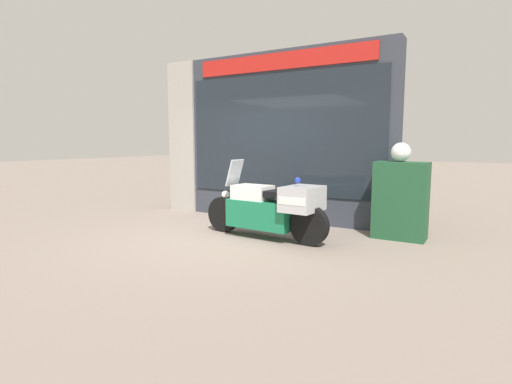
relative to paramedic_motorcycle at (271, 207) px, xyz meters
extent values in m
plane|color=gray|center=(-0.89, -0.39, -0.52)|extent=(60.00, 60.00, 0.00)
cube|color=#333842|center=(-0.89, 1.61, 1.15)|extent=(5.07, 0.40, 3.35)
cube|color=#A39E93|center=(-3.07, 1.64, 1.15)|extent=(0.71, 0.55, 3.35)
cube|color=#1E262D|center=(-0.57, 1.40, 1.20)|extent=(4.13, 0.02, 2.35)
cube|color=red|center=(-0.57, 1.39, 2.59)|extent=(3.72, 0.03, 0.32)
cube|color=slate|center=(-0.61, 1.62, -0.25)|extent=(3.91, 0.30, 0.55)
cube|color=silver|center=(-0.61, 1.76, 0.65)|extent=(3.91, 0.02, 1.29)
cube|color=beige|center=(-0.61, 1.62, 1.28)|extent=(3.91, 0.30, 0.02)
cube|color=black|center=(-2.06, 1.62, 1.32)|extent=(0.18, 0.04, 0.06)
cube|color=#B7B2A8|center=(-1.33, 1.62, 1.32)|extent=(0.18, 0.04, 0.06)
cube|color=#C68E19|center=(-0.61, 1.62, 1.32)|extent=(0.18, 0.04, 0.06)
cube|color=#195623|center=(0.12, 1.62, 1.32)|extent=(0.18, 0.04, 0.06)
cube|color=navy|center=(0.85, 1.62, 1.32)|extent=(0.18, 0.04, 0.06)
cube|color=red|center=(-1.96, 1.55, 0.16)|extent=(0.19, 0.02, 0.27)
cube|color=#2866B7|center=(-1.06, 1.55, 0.16)|extent=(0.19, 0.02, 0.27)
cube|color=yellow|center=(-0.16, 1.55, 0.16)|extent=(0.19, 0.01, 0.27)
cube|color=#2D8E42|center=(0.75, 1.55, 0.16)|extent=(0.19, 0.01, 0.27)
cylinder|color=black|center=(-0.99, 0.08, -0.21)|extent=(0.63, 0.19, 0.62)
cylinder|color=black|center=(0.69, -0.05, -0.21)|extent=(0.63, 0.19, 0.62)
cube|color=#19754C|center=(-0.19, 0.01, -0.13)|extent=(1.18, 0.55, 0.46)
cube|color=white|center=(-0.37, 0.03, 0.21)|extent=(0.66, 0.46, 0.27)
cube|color=black|center=(0.07, -0.01, 0.23)|extent=(0.69, 0.40, 0.10)
cube|color=#B7B7BC|center=(0.57, -0.04, 0.19)|extent=(0.55, 0.71, 0.38)
cube|color=white|center=(0.57, -0.04, 0.19)|extent=(0.50, 0.71, 0.11)
cube|color=#B2BCC6|center=(-0.74, 0.06, 0.53)|extent=(0.19, 0.34, 0.45)
sphere|color=white|center=(-0.95, 0.07, 0.13)|extent=(0.14, 0.14, 0.14)
sphere|color=blue|center=(0.48, -0.04, 0.47)|extent=(0.09, 0.09, 0.09)
cube|color=#1E4C2D|center=(1.80, 1.12, 0.11)|extent=(0.83, 0.47, 1.26)
sphere|color=white|center=(1.77, 1.12, 0.89)|extent=(0.31, 0.31, 0.31)
camera|label=1|loc=(3.03, -5.62, 1.05)|focal=28.00mm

